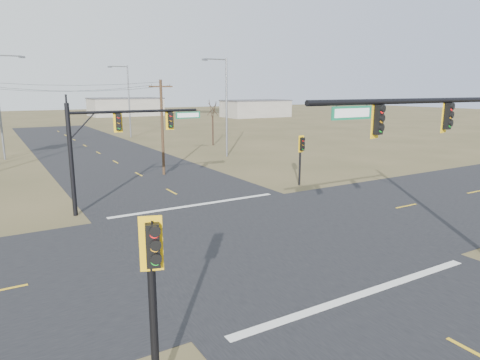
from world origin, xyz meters
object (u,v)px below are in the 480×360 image
at_px(mast_arm_near, 452,139).
at_px(mast_arm_far, 119,133).
at_px(streetlight_b, 127,98).
at_px(pedestal_signal_ne, 301,149).
at_px(pedestal_signal_sw, 153,272).
at_px(bare_tree_c, 213,108).
at_px(streetlight_c, 1,101).
at_px(utility_pole_near, 162,126).
at_px(streetlight_a, 225,102).

height_order(mast_arm_near, mast_arm_far, mast_arm_near).
relative_size(mast_arm_far, streetlight_b, 0.77).
bearing_deg(streetlight_b, mast_arm_near, -106.14).
bearing_deg(streetlight_b, pedestal_signal_ne, -100.47).
distance_m(pedestal_signal_ne, streetlight_b, 42.67).
bearing_deg(pedestal_signal_sw, bare_tree_c, 79.73).
xyz_separation_m(pedestal_signal_sw, streetlight_c, (-1.15, 45.09, 2.97)).
relative_size(mast_arm_near, utility_pole_near, 1.34).
bearing_deg(bare_tree_c, pedestal_signal_sw, -118.91).
bearing_deg(pedestal_signal_ne, mast_arm_far, 171.56).
distance_m(mast_arm_far, streetlight_b, 43.96).
bearing_deg(pedestal_signal_sw, streetlight_a, 77.32).
height_order(pedestal_signal_ne, bare_tree_c, bare_tree_c).
distance_m(pedestal_signal_ne, streetlight_a, 17.10).
height_order(pedestal_signal_ne, streetlight_b, streetlight_b).
bearing_deg(pedestal_signal_ne, bare_tree_c, 71.62).
bearing_deg(bare_tree_c, streetlight_b, 113.93).
bearing_deg(bare_tree_c, utility_pole_near, -129.54).
xyz_separation_m(mast_arm_far, streetlight_b, (12.96, 41.98, 1.41)).
xyz_separation_m(mast_arm_near, pedestal_signal_sw, (-13.42, -1.42, -2.22)).
bearing_deg(bare_tree_c, mast_arm_near, -104.37).
distance_m(pedestal_signal_ne, utility_pole_near, 12.86).
xyz_separation_m(utility_pole_near, streetlight_c, (-11.90, 17.47, 1.98)).
distance_m(pedestal_signal_sw, streetlight_a, 40.20).
bearing_deg(mast_arm_near, pedestal_signal_ne, 55.98).
bearing_deg(pedestal_signal_sw, pedestal_signal_ne, 61.92).
bearing_deg(pedestal_signal_sw, streetlight_b, 92.63).
height_order(mast_arm_far, utility_pole_near, utility_pole_near).
bearing_deg(bare_tree_c, pedestal_signal_ne, -102.07).
height_order(streetlight_b, streetlight_c, streetlight_c).
bearing_deg(mast_arm_far, mast_arm_near, -51.32).
bearing_deg(utility_pole_near, mast_arm_far, -124.27).
relative_size(mast_arm_near, pedestal_signal_ne, 2.77).
bearing_deg(streetlight_c, bare_tree_c, -23.46).
height_order(mast_arm_near, streetlight_c, streetlight_c).
bearing_deg(mast_arm_far, utility_pole_near, 65.77).
height_order(streetlight_b, bare_tree_c, streetlight_b).
bearing_deg(pedestal_signal_ne, utility_pole_near, 122.14).
height_order(utility_pole_near, bare_tree_c, utility_pole_near).
distance_m(mast_arm_near, mast_arm_far, 19.06).
distance_m(mast_arm_near, streetlight_a, 33.67).
distance_m(utility_pole_near, streetlight_c, 21.23).
bearing_deg(pedestal_signal_ne, pedestal_signal_sw, -143.04).
height_order(streetlight_a, streetlight_b, streetlight_b).
xyz_separation_m(mast_arm_far, pedestal_signal_ne, (14.40, -0.54, -1.97)).
relative_size(mast_arm_far, pedestal_signal_sw, 1.81).
height_order(mast_arm_far, pedestal_signal_sw, mast_arm_far).
relative_size(pedestal_signal_ne, streetlight_a, 0.37).
relative_size(mast_arm_far, bare_tree_c, 1.33).
distance_m(utility_pole_near, streetlight_a, 12.22).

